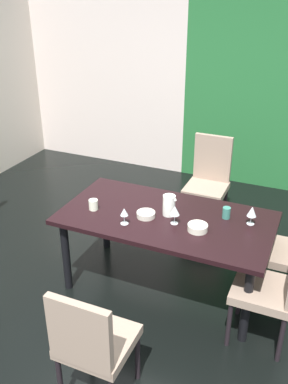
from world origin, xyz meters
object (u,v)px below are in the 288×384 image
object	(u,v)px
chair_right_near	(275,285)
serving_bowl_near_window	(146,214)
chair_right_far	(284,247)
serving_bowl_front	(198,228)
cup_right	(226,213)
chair_head_near	(92,342)
wine_glass_east	(175,211)
wine_glass_south	(252,212)
wine_glass_north	(124,213)
cup_west	(93,205)
pitcher_near_shelf	(169,205)
dining_table	(166,224)
chair_head_far	(209,178)

from	to	relation	value
chair_right_near	serving_bowl_near_window	xyz separation A→B (m)	(-1.12, 0.20, 0.24)
chair_right_far	serving_bowl_front	xyz separation A→B (m)	(-0.65, -0.40, 0.25)
chair_right_near	cup_right	world-z (taller)	chair_right_near
chair_head_near	cup_right	xyz separation A→B (m)	(0.47, 1.47, 0.27)
chair_head_near	serving_bowl_front	xyz separation A→B (m)	(0.31, 1.18, 0.24)
chair_right_near	chair_head_near	bearing A→B (deg)	136.39
wine_glass_east	serving_bowl_near_window	world-z (taller)	wine_glass_east
chair_right_near	wine_glass_south	bearing A→B (deg)	33.22
serving_bowl_near_window	cup_right	xyz separation A→B (m)	(0.62, 0.25, 0.03)
wine_glass_north	cup_west	world-z (taller)	wine_glass_north
wine_glass_north	wine_glass_east	bearing A→B (deg)	24.21
wine_glass_south	serving_bowl_near_window	size ratio (longest dim) A/B	1.02
serving_bowl_near_window	pitcher_near_shelf	world-z (taller)	pitcher_near_shelf
wine_glass_north	cup_right	bearing A→B (deg)	29.92
dining_table	pitcher_near_shelf	world-z (taller)	pitcher_near_shelf
chair_right_near	wine_glass_east	xyz separation A→B (m)	(-0.86, 0.20, 0.33)
chair_head_near	wine_glass_south	distance (m)	1.63
serving_bowl_near_window	chair_right_far	bearing A→B (deg)	17.91
chair_head_far	serving_bowl_near_window	size ratio (longest dim) A/B	6.42
dining_table	wine_glass_south	world-z (taller)	wine_glass_south
dining_table	wine_glass_east	xyz separation A→B (m)	(0.10, -0.08, 0.20)
serving_bowl_front	chair_right_near	bearing A→B (deg)	-14.34
wine_glass_north	cup_right	world-z (taller)	wine_glass_north
wine_glass_east	chair_right_near	bearing A→B (deg)	-12.89
serving_bowl_near_window	chair_right_near	bearing A→B (deg)	-10.28
pitcher_near_shelf	cup_right	bearing A→B (deg)	16.85
wine_glass_east	serving_bowl_near_window	xyz separation A→B (m)	(-0.26, 0.01, -0.09)
cup_right	serving_bowl_front	bearing A→B (deg)	-119.05
chair_right_far	wine_glass_east	bearing A→B (deg)	113.09
chair_right_near	dining_table	bearing A→B (deg)	73.74
wine_glass_east	chair_right_far	bearing A→B (deg)	23.09
wine_glass_east	serving_bowl_front	distance (m)	0.23
chair_head_near	pitcher_near_shelf	bearing A→B (deg)	89.65
serving_bowl_front	serving_bowl_near_window	bearing A→B (deg)	175.61
dining_table	chair_head_near	size ratio (longest dim) A/B	1.94
chair_head_near	wine_glass_east	distance (m)	1.26
dining_table	wine_glass_south	bearing A→B (deg)	12.97
chair_head_far	wine_glass_north	distance (m)	1.61
chair_head_near	cup_west	bearing A→B (deg)	118.53
wine_glass_north	cup_right	size ratio (longest dim) A/B	1.46
wine_glass_east	cup_west	distance (m)	0.73
wine_glass_south	chair_head_far	bearing A→B (deg)	120.08
chair_head_far	wine_glass_south	distance (m)	1.36
pitcher_near_shelf	chair_head_near	bearing A→B (deg)	-90.35
serving_bowl_near_window	cup_west	xyz separation A→B (m)	(-0.47, -0.06, 0.02)
cup_right	cup_west	size ratio (longest dim) A/B	1.06
chair_right_far	wine_glass_south	distance (m)	0.46
chair_head_near	serving_bowl_front	size ratio (longest dim) A/B	5.70
serving_bowl_near_window	cup_right	distance (m)	0.67
chair_right_near	cup_west	bearing A→B (deg)	84.92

